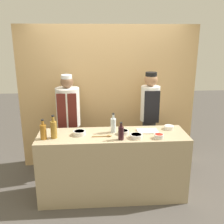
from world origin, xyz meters
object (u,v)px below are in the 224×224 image
at_px(sauce_bowl_orange, 136,136).
at_px(bottle_wine, 121,133).
at_px(sauce_bowl_red, 159,136).
at_px(bottle_clear, 113,125).
at_px(bottle_amber, 43,131).
at_px(sauce_bowl_yellow, 123,132).
at_px(chef_left, 69,122).
at_px(cutting_board, 147,131).
at_px(sauce_bowl_white, 169,127).
at_px(wooden_spoon, 105,136).
at_px(chef_right, 149,118).
at_px(sauce_bowl_purple, 79,133).
at_px(bottle_vinegar, 54,129).

bearing_deg(sauce_bowl_orange, bottle_wine, -169.97).
height_order(sauce_bowl_red, bottle_clear, bottle_clear).
distance_m(bottle_wine, bottle_amber, 1.00).
distance_m(sauce_bowl_yellow, chef_left, 1.06).
bearing_deg(sauce_bowl_red, sauce_bowl_orange, 173.98).
bearing_deg(sauce_bowl_orange, cutting_board, 47.97).
bearing_deg(sauce_bowl_yellow, bottle_clear, 150.90).
bearing_deg(bottle_clear, cutting_board, -1.71).
distance_m(sauce_bowl_white, wooden_spoon, 0.96).
distance_m(sauce_bowl_orange, bottle_wine, 0.22).
bearing_deg(chef_right, bottle_amber, -153.11).
height_order(sauce_bowl_purple, bottle_vinegar, bottle_vinegar).
distance_m(sauce_bowl_white, bottle_amber, 1.75).
height_order(bottle_wine, wooden_spoon, bottle_wine).
bearing_deg(chef_left, cutting_board, -28.68).
height_order(bottle_vinegar, chef_right, chef_right).
relative_size(sauce_bowl_yellow, bottle_wine, 0.63).
distance_m(sauce_bowl_yellow, sauce_bowl_red, 0.48).
bearing_deg(wooden_spoon, sauce_bowl_red, -8.38).
distance_m(sauce_bowl_orange, sauce_bowl_red, 0.29).
distance_m(sauce_bowl_white, bottle_wine, 0.80).
height_order(cutting_board, bottle_amber, bottle_amber).
xyz_separation_m(bottle_amber, wooden_spoon, (0.80, 0.02, -0.09)).
bearing_deg(sauce_bowl_purple, chef_left, 106.72).
bearing_deg(sauce_bowl_red, bottle_clear, 155.84).
bearing_deg(sauce_bowl_white, sauce_bowl_purple, -173.94).
bearing_deg(sauce_bowl_yellow, sauce_bowl_orange, -45.45).
relative_size(bottle_vinegar, bottle_clear, 1.13).
xyz_separation_m(bottle_clear, wooden_spoon, (-0.12, -0.16, -0.10)).
relative_size(sauce_bowl_white, bottle_amber, 0.51).
bearing_deg(sauce_bowl_white, chef_right, 107.27).
bearing_deg(bottle_clear, bottle_vinegar, -169.46).
distance_m(bottle_clear, chef_right, 0.89).
distance_m(bottle_wine, chef_left, 1.16).
xyz_separation_m(sauce_bowl_purple, bottle_wine, (0.54, -0.20, 0.06)).
distance_m(bottle_vinegar, bottle_amber, 0.13).
xyz_separation_m(sauce_bowl_white, bottle_vinegar, (-1.60, -0.22, 0.09)).
bearing_deg(bottle_vinegar, cutting_board, 5.97).
xyz_separation_m(cutting_board, bottle_clear, (-0.48, 0.01, 0.10)).
xyz_separation_m(bottle_wine, wooden_spoon, (-0.20, 0.11, -0.08)).
height_order(sauce_bowl_yellow, sauce_bowl_purple, sauce_bowl_purple).
bearing_deg(cutting_board, wooden_spoon, -166.72).
bearing_deg(sauce_bowl_white, sauce_bowl_yellow, -167.88).
relative_size(bottle_vinegar, wooden_spoon, 1.18).
bearing_deg(bottle_amber, sauce_bowl_orange, -2.42).
bearing_deg(cutting_board, bottle_wine, -147.84).
bearing_deg(chef_left, bottle_clear, -42.56).
xyz_separation_m(sauce_bowl_orange, bottle_clear, (-0.29, 0.23, 0.08)).
height_order(cutting_board, chef_left, chef_left).
height_order(bottle_vinegar, wooden_spoon, bottle_vinegar).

